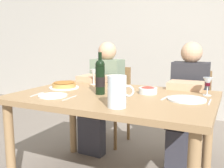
{
  "coord_description": "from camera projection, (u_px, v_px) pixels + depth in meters",
  "views": [
    {
      "loc": [
        0.83,
        -1.75,
        1.16
      ],
      "look_at": [
        -0.03,
        0.03,
        0.84
      ],
      "focal_mm": 41.35,
      "sensor_mm": 36.0,
      "label": 1
    }
  ],
  "objects": [
    {
      "name": "knife_right_setting",
      "position": [
        210.0,
        102.0,
        1.72
      ],
      "size": [
        0.01,
        0.18,
        0.0
      ],
      "primitive_type": "cube",
      "rotation": [
        0.0,
        0.0,
        1.58
      ],
      "color": "silver",
      "rests_on": "dining_table"
    },
    {
      "name": "wine_glass_left_diner",
      "position": [
        93.0,
        73.0,
        2.44
      ],
      "size": [
        0.07,
        0.07,
        0.15
      ],
      "color": "silver",
      "rests_on": "dining_table"
    },
    {
      "name": "dinner_plate_right_setting",
      "position": [
        187.0,
        99.0,
        1.79
      ],
      "size": [
        0.26,
        0.26,
        0.01
      ],
      "primitive_type": "cylinder",
      "color": "silver",
      "rests_on": "dining_table"
    },
    {
      "name": "diner_right",
      "position": [
        188.0,
        101.0,
        2.4
      ],
      "size": [
        0.34,
        0.51,
        1.16
      ],
      "rotation": [
        0.0,
        0.0,
        3.16
      ],
      "color": "#2D2D33",
      "rests_on": "ground"
    },
    {
      "name": "wine_bottle",
      "position": [
        100.0,
        77.0,
        1.97
      ],
      "size": [
        0.07,
        0.07,
        0.32
      ],
      "color": "black",
      "rests_on": "dining_table"
    },
    {
      "name": "dinner_plate_left_setting",
      "position": [
        53.0,
        96.0,
        1.91
      ],
      "size": [
        0.21,
        0.21,
        0.01
      ],
      "primitive_type": "cylinder",
      "color": "white",
      "rests_on": "dining_table"
    },
    {
      "name": "salad_bowl",
      "position": [
        148.0,
        90.0,
        2.01
      ],
      "size": [
        0.14,
        0.14,
        0.05
      ],
      "color": "silver",
      "rests_on": "dining_table"
    },
    {
      "name": "fork_left_setting",
      "position": [
        37.0,
        94.0,
        1.97
      ],
      "size": [
        0.04,
        0.16,
        0.0
      ],
      "primitive_type": "cube",
      "rotation": [
        0.0,
        0.0,
        1.71
      ],
      "color": "silver",
      "rests_on": "dining_table"
    },
    {
      "name": "baked_tart",
      "position": [
        64.0,
        85.0,
        2.25
      ],
      "size": [
        0.26,
        0.26,
        0.06
      ],
      "color": "silver",
      "rests_on": "dining_table"
    },
    {
      "name": "back_wall",
      "position": [
        178.0,
        26.0,
        3.96
      ],
      "size": [
        8.0,
        0.1,
        2.8
      ],
      "primitive_type": "cube",
      "color": "#B2ADA3",
      "rests_on": "ground"
    },
    {
      "name": "spoon_right_setting",
      "position": [
        165.0,
        98.0,
        1.85
      ],
      "size": [
        0.03,
        0.16,
        0.0
      ],
      "primitive_type": "cube",
      "rotation": [
        0.0,
        0.0,
        1.46
      ],
      "color": "silver",
      "rests_on": "dining_table"
    },
    {
      "name": "knife_left_setting",
      "position": [
        70.0,
        98.0,
        1.85
      ],
      "size": [
        0.02,
        0.18,
        0.0
      ],
      "primitive_type": "cube",
      "rotation": [
        0.0,
        0.0,
        1.61
      ],
      "color": "silver",
      "rests_on": "dining_table"
    },
    {
      "name": "dining_table",
      "position": [
        113.0,
        106.0,
        1.99
      ],
      "size": [
        1.5,
        1.0,
        0.76
      ],
      "color": "#9E7A51",
      "rests_on": "ground"
    },
    {
      "name": "chair_right",
      "position": [
        191.0,
        108.0,
        2.63
      ],
      "size": [
        0.41,
        0.41,
        0.87
      ],
      "rotation": [
        0.0,
        0.0,
        3.16
      ],
      "color": "olive",
      "rests_on": "ground"
    },
    {
      "name": "diner_left",
      "position": [
        102.0,
        92.0,
        2.8
      ],
      "size": [
        0.35,
        0.51,
        1.16
      ],
      "rotation": [
        0.0,
        0.0,
        3.1
      ],
      "color": "gray",
      "rests_on": "ground"
    },
    {
      "name": "chair_left",
      "position": [
        112.0,
        99.0,
        3.03
      ],
      "size": [
        0.42,
        0.42,
        0.87
      ],
      "rotation": [
        0.0,
        0.0,
        3.1
      ],
      "color": "olive",
      "rests_on": "ground"
    },
    {
      "name": "wine_glass_right_diner",
      "position": [
        208.0,
        83.0,
        1.93
      ],
      "size": [
        0.07,
        0.07,
        0.14
      ],
      "color": "silver",
      "rests_on": "dining_table"
    },
    {
      "name": "water_pitcher",
      "position": [
        117.0,
        93.0,
        1.58
      ],
      "size": [
        0.17,
        0.12,
        0.2
      ],
      "color": "silver",
      "rests_on": "dining_table"
    }
  ]
}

